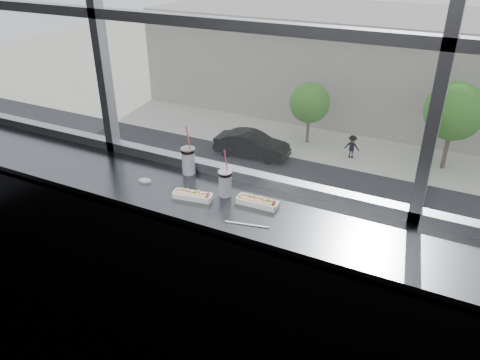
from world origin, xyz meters
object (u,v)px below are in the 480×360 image
at_px(wrapper, 145,180).
at_px(car_near_c, 412,251).
at_px(pedestrian_a, 352,144).
at_px(soda_cup_left, 188,159).
at_px(hotdog_tray_right, 258,201).
at_px(loose_straw, 247,224).
at_px(car_near_b, 280,218).
at_px(tree_left, 310,103).
at_px(hotdog_tray_left, 193,195).
at_px(car_far_a, 252,141).
at_px(tree_center, 454,111).
at_px(car_near_a, 152,184).
at_px(soda_cup_right, 225,182).

height_order(wrapper, car_near_c, wrapper).
bearing_deg(pedestrian_a, soda_cup_left, 100.41).
relative_size(hotdog_tray_right, loose_straw, 1.03).
relative_size(car_near_b, tree_left, 1.36).
xyz_separation_m(hotdog_tray_left, car_near_b, (-5.85, 16.34, -11.05)).
distance_m(hotdog_tray_right, car_near_c, 19.58).
height_order(car_far_a, tree_center, tree_center).
bearing_deg(loose_straw, car_near_c, 77.64).
relative_size(soda_cup_left, car_near_a, 0.05).
distance_m(soda_cup_left, tree_center, 29.30).
bearing_deg(hotdog_tray_left, car_far_a, 105.17).
bearing_deg(hotdog_tray_right, car_near_a, 129.00).
distance_m(hotdog_tray_right, loose_straw, 0.21).
relative_size(soda_cup_left, car_near_b, 0.05).
relative_size(hotdog_tray_left, soda_cup_right, 0.80).
distance_m(car_near_a, tree_center, 18.72).
distance_m(wrapper, tree_center, 29.49).
distance_m(soda_cup_right, car_near_a, 23.93).
bearing_deg(soda_cup_right, tree_left, 107.40).
bearing_deg(tree_left, wrapper, -73.59).
bearing_deg(car_near_c, tree_center, -7.10).
distance_m(hotdog_tray_left, car_near_a, 23.90).
xyz_separation_m(wrapper, tree_left, (-8.34, 28.30, -9.09)).
bearing_deg(car_far_a, tree_center, -75.06).
xyz_separation_m(loose_straw, car_near_b, (-6.24, 16.45, -11.03)).
xyz_separation_m(loose_straw, tree_center, (0.17, 28.45, -8.23)).
distance_m(soda_cup_right, car_far_a, 28.94).
relative_size(car_near_b, car_far_a, 0.90).
xyz_separation_m(soda_cup_right, car_far_a, (-11.37, 24.22, -11.00)).
bearing_deg(tree_center, soda_cup_right, -90.85).
bearing_deg(car_near_a, wrapper, -136.96).
distance_m(hotdog_tray_right, wrapper, 0.72).
height_order(car_near_a, pedestrian_a, car_near_a).
relative_size(loose_straw, car_near_b, 0.04).
bearing_deg(loose_straw, pedestrian_a, 89.16).
bearing_deg(car_near_b, hotdog_tray_left, -154.16).
bearing_deg(tree_center, soda_cup_left, -91.53).
bearing_deg(soda_cup_left, car_near_a, 129.71).
relative_size(hotdog_tray_right, car_far_a, 0.04).
bearing_deg(soda_cup_left, soda_cup_right, -22.92).
distance_m(soda_cup_left, pedestrian_a, 29.59).
relative_size(soda_cup_right, car_near_b, 0.05).
bearing_deg(hotdog_tray_left, car_near_a, 120.07).
distance_m(soda_cup_left, car_near_a, 23.65).
distance_m(car_near_b, car_near_c, 6.26).
xyz_separation_m(hotdog_tray_left, soda_cup_right, (0.15, 0.12, 0.06)).
bearing_deg(soda_cup_left, car_near_b, 109.39).
xyz_separation_m(hotdog_tray_right, soda_cup_left, (-0.54, 0.16, 0.07)).
bearing_deg(car_near_c, loose_straw, 173.55).
height_order(soda_cup_right, pedestrian_a, soda_cup_right).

